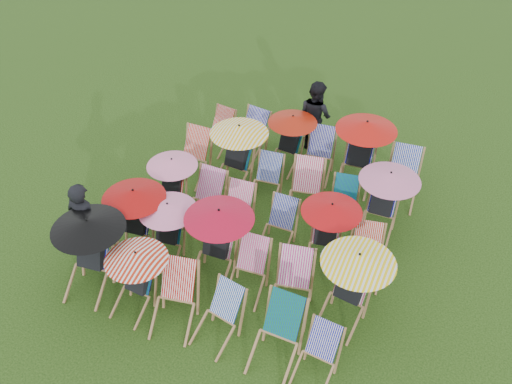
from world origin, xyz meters
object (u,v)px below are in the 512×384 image
at_px(person_left, 86,224).
at_px(person_rear, 315,116).
at_px(deckchair_5, 317,358).
at_px(deckchair_29, 402,178).
at_px(deckchair_0, 88,254).

distance_m(person_left, person_rear, 5.44).
relative_size(deckchair_5, deckchair_29, 0.83).
height_order(deckchair_5, deckchair_29, deckchair_29).
bearing_deg(deckchair_0, person_rear, 62.06).
height_order(deckchair_29, person_left, person_left).
bearing_deg(person_rear, deckchair_29, -174.98).
xyz_separation_m(deckchair_5, person_rear, (-2.07, 5.45, 0.41)).
bearing_deg(person_rear, deckchair_0, 98.35).
xyz_separation_m(deckchair_5, deckchair_29, (0.12, 4.51, 0.09)).
bearing_deg(deckchair_0, person_left, 120.95).
bearing_deg(deckchair_29, deckchair_0, -138.47).
height_order(person_left, person_rear, person_left).
bearing_deg(deckchair_29, deckchair_5, -97.05).
xyz_separation_m(person_left, person_rear, (2.34, 4.90, -0.03)).
bearing_deg(deckchair_5, deckchair_0, -176.53).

